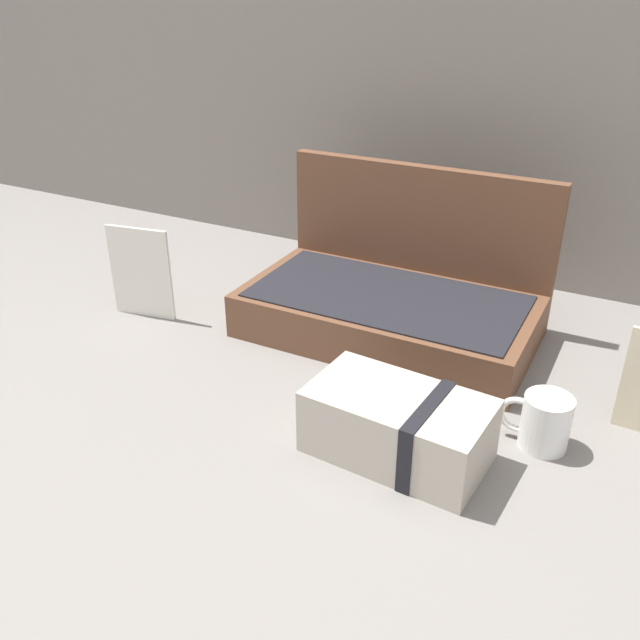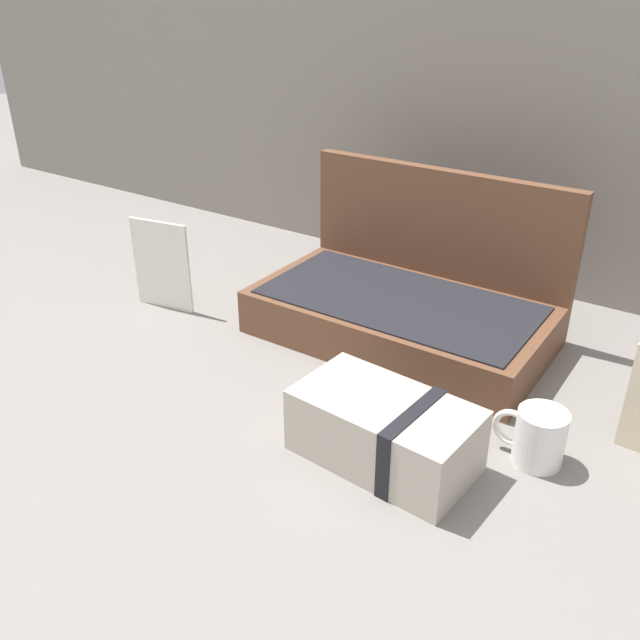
% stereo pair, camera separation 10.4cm
% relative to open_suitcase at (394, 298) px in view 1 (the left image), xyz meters
% --- Properties ---
extents(ground_plane, '(6.00, 6.00, 0.00)m').
position_rel_open_suitcase_xyz_m(ground_plane, '(-0.05, -0.23, -0.07)').
color(ground_plane, slate).
extents(open_suitcase, '(0.52, 0.29, 0.28)m').
position_rel_open_suitcase_xyz_m(open_suitcase, '(0.00, 0.00, 0.00)').
color(open_suitcase, brown).
rests_on(open_suitcase, ground_plane).
extents(cream_toiletry_bag, '(0.25, 0.15, 0.10)m').
position_rel_open_suitcase_xyz_m(cream_toiletry_bag, '(0.15, -0.34, -0.02)').
color(cream_toiletry_bag, '#B2A899').
rests_on(cream_toiletry_bag, ground_plane).
extents(coffee_mug, '(0.10, 0.07, 0.08)m').
position_rel_open_suitcase_xyz_m(coffee_mug, '(0.32, -0.23, -0.02)').
color(coffee_mug, white).
rests_on(coffee_mug, ground_plane).
extents(info_card_left, '(0.13, 0.03, 0.18)m').
position_rel_open_suitcase_xyz_m(info_card_left, '(-0.45, -0.17, 0.02)').
color(info_card_left, white).
rests_on(info_card_left, ground_plane).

